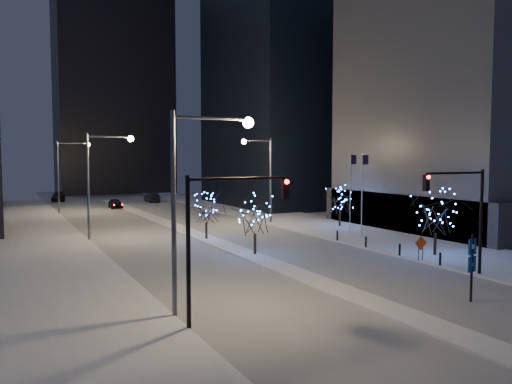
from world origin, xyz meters
TOP-DOWN VIEW (x-y plane):
  - ground at (0.00, 0.00)m, footprint 160.00×160.00m
  - road at (0.00, 35.00)m, footprint 20.00×130.00m
  - median at (0.00, 30.00)m, footprint 2.00×80.00m
  - east_sidewalk at (15.00, 20.00)m, footprint 10.00×90.00m
  - west_sidewalk at (-14.00, 20.00)m, footprint 8.00×90.00m
  - midrise_block at (34.00, 18.00)m, footprint 30.00×22.00m
  - plinth at (34.00, 18.00)m, footprint 30.00×24.00m
  - horizon_block at (6.00, 92.00)m, footprint 24.00×14.00m
  - street_lamp_w_near at (-8.94, 2.00)m, footprint 4.40×0.56m
  - street_lamp_w_mid at (-8.94, 27.00)m, footprint 4.40×0.56m
  - street_lamp_w_far at (-8.94, 52.00)m, footprint 4.40×0.56m
  - street_lamp_east at (10.08, 30.00)m, footprint 3.90×0.56m
  - traffic_signal_west at (-8.44, -0.00)m, footprint 5.26×0.43m
  - traffic_signal_east at (8.94, 1.00)m, footprint 5.26×0.43m
  - flagpoles at (13.37, 17.25)m, footprint 1.35×2.60m
  - bollards at (10.20, 10.00)m, footprint 0.16×12.16m
  - car_near at (-1.50, 56.23)m, footprint 1.90×4.37m
  - car_mid at (6.35, 63.94)m, footprint 1.69×4.69m
  - car_far at (-7.87, 73.03)m, footprint 2.96×5.74m
  - holiday_tree_median_near at (0.50, 13.78)m, footprint 4.06×4.06m
  - holiday_tree_median_far at (-0.15, 22.44)m, footprint 3.98×3.98m
  - holiday_tree_plaza_near at (12.82, 6.91)m, footprint 4.42×4.42m
  - holiday_tree_plaza_far at (16.18, 23.56)m, footprint 4.16×4.16m
  - wayfinding_sign at (5.00, -2.82)m, footprint 0.66×0.19m
  - construction_sign at (10.30, 5.94)m, footprint 1.11×0.08m

SIDE VIEW (x-z plane):
  - ground at x=0.00m, z-range 0.00..0.00m
  - road at x=0.00m, z-range 0.00..0.02m
  - median at x=0.00m, z-range 0.00..0.15m
  - east_sidewalk at x=15.00m, z-range 0.00..0.15m
  - west_sidewalk at x=-14.00m, z-range 0.00..0.15m
  - bollards at x=10.20m, z-range 0.15..1.05m
  - car_near at x=-1.50m, z-range 0.00..1.47m
  - car_mid at x=6.35m, z-range 0.00..1.54m
  - car_far at x=-7.87m, z-range 0.00..1.59m
  - construction_sign at x=10.30m, z-range 0.34..2.17m
  - plinth at x=34.00m, z-range 0.00..4.00m
  - wayfinding_sign at x=5.00m, z-range 0.42..4.13m
  - holiday_tree_median_far at x=-0.15m, z-range 0.80..5.00m
  - holiday_tree_plaza_far at x=16.18m, z-range 0.76..5.21m
  - holiday_tree_median_near at x=0.50m, z-range 0.81..5.55m
  - holiday_tree_plaza_near at x=12.82m, z-range 0.84..5.98m
  - traffic_signal_west at x=-8.44m, z-range 1.26..8.26m
  - traffic_signal_east at x=8.94m, z-range 1.26..8.26m
  - flagpoles at x=13.37m, z-range 0.80..8.80m
  - street_lamp_east at x=10.08m, z-range 1.45..11.45m
  - street_lamp_w_near at x=-8.94m, z-range 1.50..11.50m
  - street_lamp_w_mid at x=-8.94m, z-range 1.50..11.50m
  - street_lamp_w_far at x=-8.94m, z-range 1.50..11.50m
  - midrise_block at x=34.00m, z-range 0.00..30.00m
  - horizon_block at x=6.00m, z-range 0.00..42.00m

